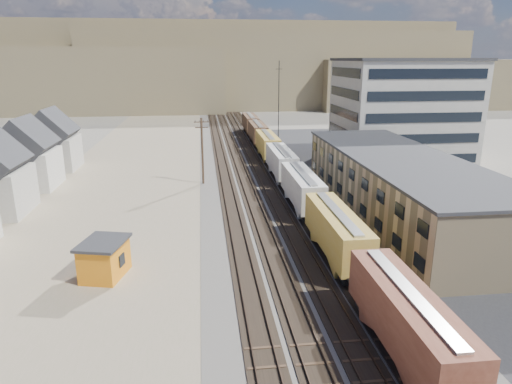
{
  "coord_description": "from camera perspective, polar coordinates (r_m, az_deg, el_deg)",
  "views": [
    {
      "loc": [
        -8.46,
        -25.53,
        18.33
      ],
      "look_at": [
        -2.28,
        26.41,
        3.0
      ],
      "focal_mm": 32.0,
      "sensor_mm": 36.0,
      "label": 1
    }
  ],
  "objects": [
    {
      "name": "parked_car_blue",
      "position": [
        75.8,
        20.58,
        1.83
      ],
      "size": [
        4.6,
        5.59,
        1.42
      ],
      "primitive_type": "imported",
      "rotation": [
        0.0,
        0.0,
        0.53
      ],
      "color": "navy",
      "rests_on": "ground"
    },
    {
      "name": "ballast_bed",
      "position": [
        78.18,
        -0.39,
        2.8
      ],
      "size": [
        18.0,
        200.0,
        0.06
      ],
      "primitive_type": "cube",
      "color": "#4C4742",
      "rests_on": "ground"
    },
    {
      "name": "utility_pole_north",
      "position": [
        68.78,
        -6.73,
        5.3
      ],
      "size": [
        2.2,
        0.32,
        10.0
      ],
      "color": "#382619",
      "rests_on": "ground"
    },
    {
      "name": "radio_mast",
      "position": [
        87.24,
        2.84,
        10.26
      ],
      "size": [
        1.2,
        0.16,
        18.0
      ],
      "color": "black",
      "rests_on": "ground"
    },
    {
      "name": "freight_train",
      "position": [
        64.79,
        4.33,
        2.41
      ],
      "size": [
        3.0,
        119.74,
        4.46
      ],
      "color": "black",
      "rests_on": "ground"
    },
    {
      "name": "warehouse",
      "position": [
        57.61,
        17.48,
        0.8
      ],
      "size": [
        12.4,
        40.4,
        7.25
      ],
      "color": "tan",
      "rests_on": "ground"
    },
    {
      "name": "dirt_yard",
      "position": [
        69.02,
        -16.16,
        0.28
      ],
      "size": [
        24.0,
        180.0,
        0.03
      ],
      "primitive_type": "cube",
      "color": "#857B5B",
      "rests_on": "ground"
    },
    {
      "name": "asphalt_lot",
      "position": [
        70.2,
        19.2,
        0.28
      ],
      "size": [
        26.0,
        120.0,
        0.04
      ],
      "primitive_type": "cube",
      "color": "#232326",
      "rests_on": "ground"
    },
    {
      "name": "rail_tracks",
      "position": [
        78.1,
        -0.79,
        2.85
      ],
      "size": [
        11.4,
        200.0,
        0.24
      ],
      "color": "black",
      "rests_on": "ground"
    },
    {
      "name": "office_tower",
      "position": [
        88.81,
        17.72,
        9.72
      ],
      "size": [
        22.6,
        18.6,
        18.45
      ],
      "color": "#9E998E",
      "rests_on": "ground"
    },
    {
      "name": "hills_north",
      "position": [
        193.69,
        -4.39,
        15.04
      ],
      "size": [
        265.0,
        80.0,
        32.0
      ],
      "color": "brown",
      "rests_on": "ground"
    },
    {
      "name": "parked_car_far",
      "position": [
        82.21,
        19.04,
        3.08
      ],
      "size": [
        2.62,
        4.63,
        1.49
      ],
      "primitive_type": "imported",
      "rotation": [
        0.0,
        0.0,
        -0.21
      ],
      "color": "white",
      "rests_on": "ground"
    },
    {
      "name": "ground",
      "position": [
        32.55,
        10.03,
        -18.22
      ],
      "size": [
        300.0,
        300.0,
        0.0
      ],
      "primitive_type": "plane",
      "color": "#6B6356",
      "rests_on": "ground"
    },
    {
      "name": "maintenance_shed",
      "position": [
        42.01,
        -18.42,
        -7.89
      ],
      "size": [
        4.48,
        5.23,
        3.31
      ],
      "color": "orange",
      "rests_on": "ground"
    }
  ]
}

